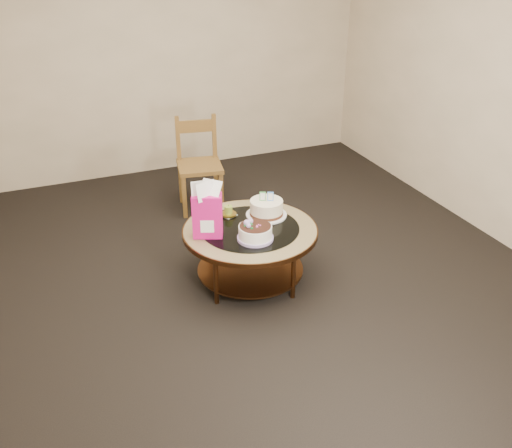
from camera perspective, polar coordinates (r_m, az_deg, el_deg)
name	(u,v)px	position (r m, az deg, el deg)	size (l,w,h in m)	color
ground	(250,279)	(4.50, -0.56, -5.52)	(5.00, 5.00, 0.00)	black
room_walls	(249,83)	(3.87, -0.67, 13.88)	(4.52, 5.02, 2.61)	beige
coffee_table	(250,237)	(4.31, -0.59, -1.32)	(1.02, 1.02, 0.46)	#553018
decorated_cake	(255,233)	(4.09, -0.10, -0.91)	(0.26, 0.26, 0.15)	#A68ECA
cream_cake	(266,208)	(4.42, 1.05, 1.58)	(0.32, 0.32, 0.20)	white
gift_bag	(207,210)	(4.08, -4.91, 1.41)	(0.24, 0.21, 0.42)	#D0137D
pillar_candle	(228,212)	(4.44, -2.77, 1.18)	(0.14, 0.14, 0.09)	tan
dining_chair	(199,164)	(5.49, -5.72, 6.01)	(0.47, 0.47, 0.88)	brown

